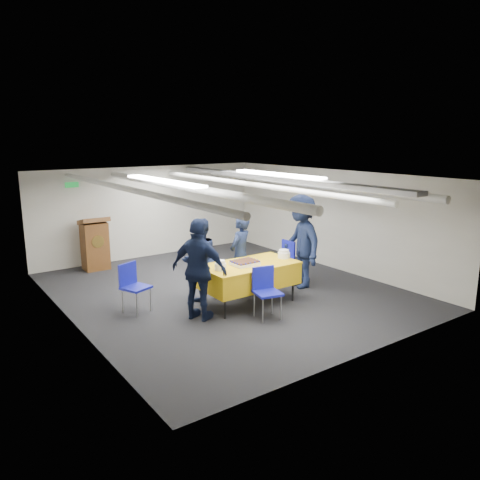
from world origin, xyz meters
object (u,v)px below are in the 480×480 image
(chair_near, at_px, (266,287))
(sailor_d, at_px, (301,242))
(chair_left, at_px, (132,282))
(sailor_a, at_px, (240,255))
(sailor_c, at_px, (199,270))
(sheet_cake, at_px, (245,263))
(chair_right, at_px, (284,257))
(sailor_b, at_px, (199,260))
(serving_table, at_px, (249,275))
(podium, at_px, (95,243))

(chair_near, height_order, sailor_d, sailor_d)
(chair_left, bearing_deg, sailor_a, -8.67)
(sailor_a, relative_size, sailor_c, 0.91)
(sailor_c, bearing_deg, sheet_cake, -114.51)
(sailor_c, bearing_deg, sailor_d, -112.46)
(chair_right, distance_m, sailor_b, 2.07)
(serving_table, distance_m, podium, 4.22)
(serving_table, xyz_separation_m, sailor_b, (-0.60, 0.74, 0.22))
(sheet_cake, distance_m, chair_near, 0.71)
(podium, xyz_separation_m, chair_left, (-0.36, -3.04, -0.08))
(sheet_cake, distance_m, sailor_b, 0.91)
(serving_table, bearing_deg, sailor_b, 129.11)
(sailor_a, height_order, sailor_d, sailor_d)
(chair_right, height_order, sailor_d, sailor_d)
(podium, relative_size, sailor_c, 0.72)
(sheet_cake, xyz_separation_m, chair_left, (-1.78, 0.91, -0.28))
(sailor_d, bearing_deg, chair_left, -87.28)
(sheet_cake, xyz_separation_m, sailor_b, (-0.49, 0.77, -0.03))
(serving_table, bearing_deg, sailor_c, -174.34)
(podium, relative_size, sailor_b, 0.80)
(chair_left, xyz_separation_m, sailor_c, (0.78, -1.00, 0.33))
(chair_left, height_order, sailor_b, sailor_b)
(chair_left, bearing_deg, serving_table, -25.16)
(chair_left, bearing_deg, sailor_d, -11.40)
(chair_near, distance_m, sailor_b, 1.51)
(sailor_c, height_order, sailor_d, sailor_d)
(sailor_a, relative_size, sailor_d, 0.82)
(chair_left, height_order, sailor_a, sailor_a)
(sheet_cake, relative_size, sailor_c, 0.27)
(sailor_a, bearing_deg, sailor_b, -36.91)
(sailor_b, bearing_deg, sailor_d, 156.25)
(podium, bearing_deg, sailor_b, -73.84)
(serving_table, height_order, podium, podium)
(chair_near, distance_m, chair_left, 2.34)
(chair_near, distance_m, sailor_d, 1.88)
(sailor_a, xyz_separation_m, sailor_c, (-1.32, -0.68, 0.08))
(sheet_cake, bearing_deg, chair_near, -92.90)
(serving_table, distance_m, chair_near, 0.69)
(sailor_a, relative_size, sailor_b, 1.01)
(sailor_b, bearing_deg, sailor_a, 158.46)
(sheet_cake, distance_m, sailor_a, 0.67)
(podium, relative_size, sailor_a, 0.80)
(serving_table, distance_m, sailor_b, 0.98)
(sheet_cake, bearing_deg, sailor_a, 61.50)
(serving_table, relative_size, chair_left, 2.04)
(sheet_cake, height_order, sailor_c, sailor_c)
(serving_table, bearing_deg, podium, 111.25)
(chair_right, xyz_separation_m, sailor_d, (0.01, -0.49, 0.42))
(sailor_b, bearing_deg, sheet_cake, 113.47)
(sheet_cake, bearing_deg, chair_left, 152.91)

